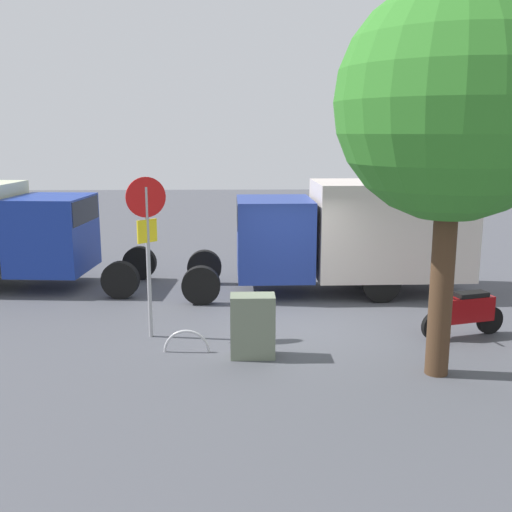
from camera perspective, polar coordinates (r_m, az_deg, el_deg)
name	(u,v)px	position (r m, az deg, el deg)	size (l,w,h in m)	color
ground_plane	(299,327)	(12.40, 4.18, -6.77)	(60.00, 60.00, 0.00)	#484950
box_truck_near	(350,231)	(14.88, 8.96, 2.39)	(6.97, 2.29, 2.75)	black
motorcycle	(465,311)	(12.34, 19.36, -4.97)	(1.77, 0.74, 1.20)	black
stop_sign	(147,232)	(11.47, -10.35, 2.27)	(0.71, 0.33, 3.12)	#9E9EA3
street_tree	(453,104)	(9.79, 18.34, 13.64)	(3.65, 3.65, 6.20)	#47301E
utility_cabinet	(253,326)	(10.63, -0.32, -6.70)	(0.78, 0.46, 1.13)	slate
bike_rack_hoop	(187,352)	(11.09, -6.63, -9.09)	(0.85, 0.85, 0.05)	#B7B7BC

